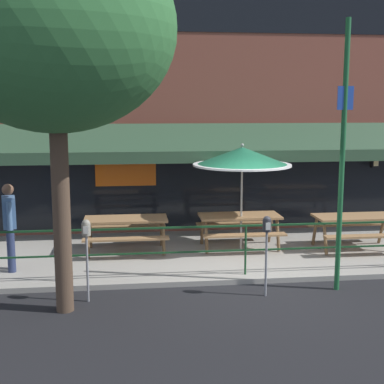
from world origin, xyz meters
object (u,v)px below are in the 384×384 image
(picnic_table_right, at_px, (355,223))
(picnic_table_left, at_px, (126,225))
(picnic_table_centre, at_px, (240,222))
(street_sign_pole, at_px, (342,156))
(parking_meter_near, at_px, (86,236))
(parking_meter_far, at_px, (267,232))
(street_tree_curbside, at_px, (60,14))
(patio_umbrella_centre, at_px, (242,157))
(pedestrian_walking, at_px, (10,223))

(picnic_table_right, bearing_deg, picnic_table_left, 175.93)
(picnic_table_left, distance_m, picnic_table_right, 5.08)
(picnic_table_centre, height_order, street_sign_pole, street_sign_pole)
(picnic_table_centre, distance_m, parking_meter_near, 4.20)
(parking_meter_far, height_order, street_tree_curbside, street_tree_curbside)
(picnic_table_centre, height_order, picnic_table_right, same)
(parking_meter_near, bearing_deg, picnic_table_centre, 40.59)
(picnic_table_left, xyz_separation_m, parking_meter_near, (-0.64, -2.68, 0.44))
(patio_umbrella_centre, xyz_separation_m, street_sign_pole, (1.24, -2.46, 0.25))
(picnic_table_left, relative_size, parking_meter_far, 1.27)
(picnic_table_left, xyz_separation_m, street_tree_curbside, (-0.87, -3.12, 3.92))
(patio_umbrella_centre, height_order, parking_meter_near, patio_umbrella_centre)
(pedestrian_walking, height_order, street_tree_curbside, street_tree_curbside)
(picnic_table_centre, height_order, parking_meter_near, parking_meter_near)
(street_sign_pole, bearing_deg, picnic_table_centre, 115.24)
(picnic_table_right, distance_m, street_sign_pole, 3.10)
(pedestrian_walking, bearing_deg, parking_meter_far, -20.12)
(parking_meter_far, relative_size, street_tree_curbside, 0.22)
(picnic_table_left, height_order, street_sign_pole, street_sign_pole)
(picnic_table_left, bearing_deg, parking_meter_far, -48.86)
(picnic_table_right, xyz_separation_m, pedestrian_walking, (-7.29, -0.71, 0.35))
(parking_meter_far, bearing_deg, picnic_table_centre, 87.61)
(picnic_table_left, xyz_separation_m, street_sign_pole, (3.78, -2.60, 1.72))
(patio_umbrella_centre, height_order, street_sign_pole, street_sign_pole)
(parking_meter_far, distance_m, street_sign_pole, 1.87)
(picnic_table_right, height_order, patio_umbrella_centre, patio_umbrella_centre)
(picnic_table_centre, bearing_deg, picnic_table_left, -179.12)
(parking_meter_far, bearing_deg, picnic_table_left, 131.14)
(picnic_table_left, height_order, patio_umbrella_centre, patio_umbrella_centre)
(picnic_table_centre, bearing_deg, picnic_table_right, -8.95)
(patio_umbrella_centre, distance_m, street_sign_pole, 2.77)
(picnic_table_centre, height_order, parking_meter_far, parking_meter_far)
(picnic_table_centre, height_order, street_tree_curbside, street_tree_curbside)
(picnic_table_left, relative_size, pedestrian_walking, 1.05)
(picnic_table_right, distance_m, parking_meter_far, 3.61)
(picnic_table_centre, relative_size, picnic_table_right, 1.00)
(picnic_table_left, distance_m, parking_meter_near, 2.79)
(pedestrian_walking, relative_size, parking_meter_far, 1.20)
(patio_umbrella_centre, bearing_deg, pedestrian_walking, -168.88)
(street_sign_pole, distance_m, street_tree_curbside, 5.17)
(picnic_table_left, bearing_deg, pedestrian_walking, -154.26)
(patio_umbrella_centre, bearing_deg, parking_meter_far, -92.55)
(parking_meter_near, bearing_deg, street_tree_curbside, -118.36)
(picnic_table_right, relative_size, street_tree_curbside, 0.27)
(picnic_table_centre, distance_m, pedestrian_walking, 4.89)
(picnic_table_right, height_order, street_tree_curbside, street_tree_curbside)
(picnic_table_centre, xyz_separation_m, parking_meter_far, (-0.12, -2.81, 0.44))
(street_sign_pole, bearing_deg, street_tree_curbside, -173.63)
(pedestrian_walking, relative_size, street_sign_pole, 0.36)
(pedestrian_walking, xyz_separation_m, street_sign_pole, (5.99, -1.53, 1.37))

